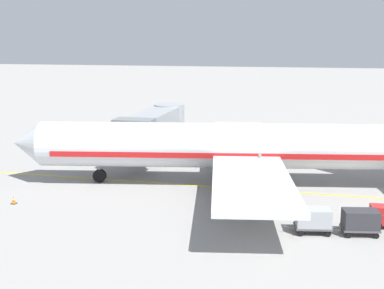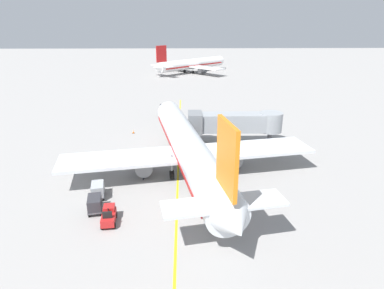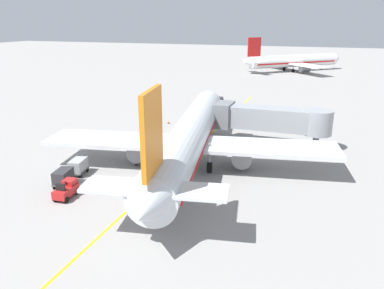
% 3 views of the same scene
% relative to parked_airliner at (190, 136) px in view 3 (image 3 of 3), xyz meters
% --- Properties ---
extents(ground_plane, '(400.00, 400.00, 0.00)m').
position_rel_parked_airliner_xyz_m(ground_plane, '(-1.27, -0.31, -3.19)').
color(ground_plane, gray).
extents(gate_lead_in_line, '(0.24, 80.00, 0.01)m').
position_rel_parked_airliner_xyz_m(gate_lead_in_line, '(-1.27, -0.31, -3.18)').
color(gate_lead_in_line, gold).
rests_on(gate_lead_in_line, ground).
extents(parked_airliner, '(30.45, 37.19, 10.63)m').
position_rel_parked_airliner_xyz_m(parked_airliner, '(0.00, 0.00, 0.00)').
color(parked_airliner, silver).
rests_on(parked_airliner, ground).
extents(jet_bridge, '(13.86, 3.50, 4.98)m').
position_rel_parked_airliner_xyz_m(jet_bridge, '(7.01, 9.29, 0.27)').
color(jet_bridge, '#93999E').
rests_on(jet_bridge, ground).
extents(pushback_tractor, '(3.51, 4.88, 2.40)m').
position_rel_parked_airliner_xyz_m(pushback_tractor, '(-3.74, 24.23, -2.09)').
color(pushback_tractor, slate).
rests_on(pushback_tractor, ground).
extents(baggage_tug_lead, '(1.50, 2.61, 1.62)m').
position_rel_parked_airliner_xyz_m(baggage_tug_lead, '(-7.45, -10.92, -2.47)').
color(baggage_tug_lead, '#B21E1E').
rests_on(baggage_tug_lead, ground).
extents(baggage_cart_front, '(1.70, 2.98, 1.58)m').
position_rel_parked_airliner_xyz_m(baggage_cart_front, '(-9.55, -6.22, -2.24)').
color(baggage_cart_front, '#4C4C51').
rests_on(baggage_cart_front, ground).
extents(baggage_cart_second_in_train, '(1.70, 2.98, 1.58)m').
position_rel_parked_airliner_xyz_m(baggage_cart_second_in_train, '(-9.18, -9.03, -2.24)').
color(baggage_cart_second_in_train, '#4C4C51').
rests_on(baggage_cart_second_in_train, ground).
extents(ground_crew_wing_walker, '(0.33, 0.72, 1.69)m').
position_rel_parked_airliner_xyz_m(ground_crew_wing_walker, '(-5.28, -2.07, -2.23)').
color(ground_crew_wing_walker, '#232328').
rests_on(ground_crew_wing_walker, ground).
extents(safety_cone_nose_left, '(0.36, 0.36, 0.59)m').
position_rel_parked_airliner_xyz_m(safety_cone_nose_left, '(-8.87, 15.05, -2.90)').
color(safety_cone_nose_left, black).
rests_on(safety_cone_nose_left, ground).
extents(distant_taxiing_airliner, '(28.32, 27.16, 10.10)m').
position_rel_parked_airliner_xyz_m(distant_taxiing_airliner, '(2.59, 83.82, -0.16)').
color(distant_taxiing_airliner, white).
rests_on(distant_taxiing_airliner, ground).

